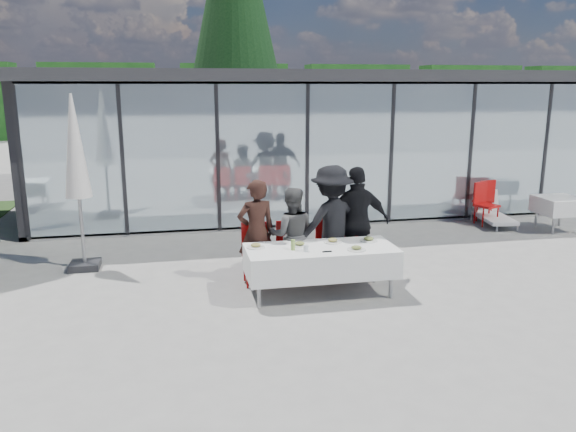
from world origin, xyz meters
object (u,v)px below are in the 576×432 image
(folded_eyeglasses, at_px, (327,252))
(conifer_tree, at_px, (235,2))
(diner_b, at_px, (291,235))
(spare_table_right, at_px, (558,206))
(diner_a, at_px, (256,232))
(dining_table, at_px, (321,261))
(plate_extra, at_px, (356,248))
(market_umbrella, at_px, (76,157))
(plate_c, at_px, (333,241))
(diner_chair_a, at_px, (256,250))
(diner_chair_d, at_px, (355,244))
(diner_d, at_px, (357,223))
(diner_chair_b, at_px, (291,248))
(juice_bottle, at_px, (293,245))
(spare_chair_a, at_px, (484,201))
(lounger, at_px, (491,213))
(spare_chair_b, at_px, (483,198))
(plate_a, at_px, (256,246))
(diner_c, at_px, (331,223))
(plate_b, at_px, (300,244))
(diner_chair_c, at_px, (330,246))
(plate_d, at_px, (369,239))

(folded_eyeglasses, xyz_separation_m, conifer_tree, (0.19, 13.28, 5.23))
(diner_b, distance_m, spare_table_right, 6.74)
(diner_a, bearing_deg, dining_table, 131.59)
(plate_extra, distance_m, market_umbrella, 4.91)
(plate_c, relative_size, market_umbrella, 0.09)
(diner_chair_a, distance_m, diner_chair_d, 1.67)
(diner_d, bearing_deg, diner_chair_b, -4.21)
(diner_d, relative_size, plate_extra, 6.65)
(diner_chair_b, bearing_deg, juice_bottle, -99.32)
(spare_chair_a, bearing_deg, folded_eyeglasses, -141.19)
(market_umbrella, distance_m, lounger, 9.03)
(diner_a, distance_m, spare_chair_b, 6.73)
(diner_chair_a, relative_size, juice_bottle, 6.22)
(conifer_tree, bearing_deg, diner_d, -87.30)
(plate_a, bearing_deg, folded_eyeglasses, -23.83)
(plate_c, relative_size, plate_extra, 1.00)
(dining_table, height_order, diner_c, diner_c)
(spare_chair_a, bearing_deg, spare_chair_b, 60.50)
(diner_chair_b, xyz_separation_m, spare_table_right, (6.41, 2.00, 0.02))
(diner_b, bearing_deg, diner_chair_a, 3.25)
(diner_chair_a, relative_size, plate_b, 3.50)
(diner_c, bearing_deg, folded_eyeglasses, 54.60)
(diner_chair_d, xyz_separation_m, plate_a, (-1.76, -0.57, 0.24))
(diner_chair_d, xyz_separation_m, lounger, (4.22, 2.84, -0.28))
(dining_table, distance_m, spare_table_right, 6.69)
(spare_chair_a, bearing_deg, lounger, 3.03)
(diner_chair_a, bearing_deg, juice_bottle, -61.45)
(diner_chair_a, bearing_deg, diner_chair_b, 0.00)
(diner_chair_b, distance_m, spare_table_right, 6.72)
(diner_b, distance_m, spare_chair_a, 5.87)
(diner_b, height_order, spare_chair_a, diner_b)
(plate_a, bearing_deg, spare_table_right, 20.00)
(diner_c, height_order, plate_extra, diner_c)
(dining_table, distance_m, market_umbrella, 4.46)
(diner_chair_c, xyz_separation_m, plate_b, (-0.65, -0.61, 0.24))
(dining_table, relative_size, lounger, 1.61)
(diner_d, height_order, spare_chair_b, diner_d)
(diner_b, relative_size, diner_chair_d, 1.59)
(diner_c, distance_m, diner_d, 0.44)
(diner_chair_c, relative_size, plate_d, 3.50)
(diner_chair_c, xyz_separation_m, spare_chair_a, (4.44, 2.83, 0.00))
(dining_table, xyz_separation_m, diner_chair_d, (0.79, 0.75, -0.00))
(diner_chair_b, bearing_deg, diner_c, -5.41)
(plate_c, distance_m, lounger, 5.86)
(diner_a, xyz_separation_m, diner_c, (1.23, 0.00, 0.09))
(folded_eyeglasses, xyz_separation_m, spare_table_right, (6.07, 3.01, -0.20))
(diner_d, xyz_separation_m, folded_eyeglasses, (-0.77, -0.94, -0.17))
(diner_chair_b, relative_size, plate_b, 3.50)
(diner_a, distance_m, diner_chair_c, 1.27)
(diner_chair_c, height_order, conifer_tree, conifer_tree)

